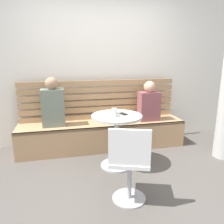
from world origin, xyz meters
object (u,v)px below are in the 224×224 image
at_px(cafe_table, 117,131).
at_px(cup_espresso_small, 116,113).
at_px(booth_bench, 103,135).
at_px(white_chair, 130,162).
at_px(person_adult, 53,105).
at_px(cup_water_clear, 114,112).
at_px(phone_on_table, 123,114).
at_px(person_child_left, 149,103).

bearing_deg(cafe_table, cup_espresso_small, 126.19).
relative_size(booth_bench, white_chair, 3.18).
xyz_separation_m(white_chair, person_adult, (-0.76, 1.49, 0.32)).
xyz_separation_m(cup_water_clear, phone_on_table, (0.15, 0.09, -0.05)).
bearing_deg(person_adult, cup_espresso_small, -39.03).
bearing_deg(person_adult, cup_water_clear, -43.46).
relative_size(cup_water_clear, cup_espresso_small, 1.96).
relative_size(person_adult, phone_on_table, 5.41).
bearing_deg(cup_water_clear, cup_espresso_small, 57.50).
height_order(person_adult, phone_on_table, person_adult).
relative_size(person_adult, person_child_left, 1.14).
xyz_separation_m(booth_bench, cup_espresso_small, (0.06, -0.67, 0.55)).
bearing_deg(white_chair, cup_espresso_small, 85.42).
height_order(cafe_table, white_chair, white_chair).
height_order(booth_bench, phone_on_table, phone_on_table).
xyz_separation_m(white_chair, cup_espresso_small, (0.07, 0.82, 0.30)).
bearing_deg(person_child_left, cafe_table, -138.20).
bearing_deg(white_chair, phone_on_table, 78.53).
distance_m(white_chair, person_child_left, 1.68).
bearing_deg(person_child_left, phone_on_table, -135.28).
bearing_deg(phone_on_table, booth_bench, 86.47).
distance_m(cafe_table, person_adult, 1.11).
height_order(cafe_table, person_adult, person_adult).
bearing_deg(person_adult, white_chair, -62.86).
height_order(person_adult, cup_espresso_small, person_adult).
distance_m(white_chair, person_adult, 1.70).
height_order(booth_bench, person_adult, person_adult).
height_order(cafe_table, cup_water_clear, cup_water_clear).
height_order(white_chair, person_child_left, person_child_left).
xyz_separation_m(person_adult, cup_water_clear, (0.78, -0.74, 0.02)).
xyz_separation_m(cafe_table, white_chair, (-0.07, -0.81, -0.05)).
bearing_deg(person_adult, phone_on_table, -34.89).
distance_m(booth_bench, phone_on_table, 0.85).
relative_size(person_adult, cup_espresso_small, 13.53).
distance_m(person_adult, cup_water_clear, 1.08).
distance_m(booth_bench, cup_water_clear, 0.94).
distance_m(cup_espresso_small, phone_on_table, 0.11).
bearing_deg(booth_bench, cup_espresso_small, -84.98).
relative_size(white_chair, phone_on_table, 6.07).
relative_size(booth_bench, cup_espresso_small, 48.21).
relative_size(booth_bench, cafe_table, 3.65).
xyz_separation_m(person_adult, person_child_left, (1.56, -0.04, -0.05)).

